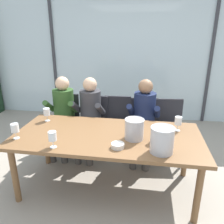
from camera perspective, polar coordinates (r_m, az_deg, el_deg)
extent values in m
plane|color=#9E9384|center=(3.81, 1.57, -9.23)|extent=(14.00, 14.00, 0.00)
cube|color=silver|center=(4.90, 4.17, 13.30)|extent=(7.35, 0.03, 2.60)
cube|color=#38383D|center=(5.29, -14.52, 13.22)|extent=(0.06, 0.06, 2.60)
cube|color=#38383D|center=(5.01, 23.77, 11.88)|extent=(0.06, 0.06, 2.60)
cube|color=#386633|center=(9.05, 6.52, 13.21)|extent=(13.35, 2.40, 1.66)
cube|color=brown|center=(2.61, -1.22, -6.10)|extent=(2.15, 1.01, 0.04)
cylinder|color=brown|center=(2.80, -23.55, -14.55)|extent=(0.07, 0.07, 0.69)
cylinder|color=brown|center=(2.49, 21.05, -18.96)|extent=(0.07, 0.07, 0.69)
cylinder|color=brown|center=(3.40, -16.45, -7.32)|extent=(0.07, 0.07, 0.69)
cylinder|color=brown|center=(3.15, 18.27, -9.84)|extent=(0.07, 0.07, 0.69)
cube|color=#232328|center=(3.67, -11.97, -2.86)|extent=(0.49, 0.49, 0.03)
cube|color=#232328|center=(3.77, -11.52, 1.43)|extent=(0.42, 0.09, 0.42)
cylinder|color=#232328|center=(3.65, -15.31, -7.39)|extent=(0.04, 0.04, 0.45)
cylinder|color=#232328|center=(3.56, -9.40, -7.65)|extent=(0.04, 0.04, 0.45)
cylinder|color=#232328|center=(3.98, -13.78, -4.92)|extent=(0.04, 0.04, 0.45)
cylinder|color=#232328|center=(3.89, -8.36, -5.08)|extent=(0.04, 0.04, 0.45)
cube|color=#232328|center=(3.51, -5.04, -3.53)|extent=(0.46, 0.46, 0.03)
cube|color=#232328|center=(3.61, -4.27, 0.95)|extent=(0.42, 0.05, 0.42)
cylinder|color=#232328|center=(3.50, -8.80, -8.06)|extent=(0.04, 0.04, 0.45)
cylinder|color=#232328|center=(3.40, -2.70, -8.72)|extent=(0.04, 0.04, 0.45)
cylinder|color=#232328|center=(3.82, -6.90, -5.47)|extent=(0.04, 0.04, 0.45)
cylinder|color=#232328|center=(3.73, -1.30, -6.00)|extent=(0.04, 0.04, 0.45)
cube|color=#232328|center=(3.47, 1.13, -3.72)|extent=(0.46, 0.46, 0.03)
cube|color=#232328|center=(3.58, 1.48, 0.82)|extent=(0.42, 0.05, 0.42)
cylinder|color=#232328|center=(3.43, -2.43, -8.48)|extent=(0.04, 0.04, 0.45)
cylinder|color=#232328|center=(3.39, 3.99, -8.84)|extent=(0.04, 0.04, 0.45)
cylinder|color=#232328|center=(3.76, -1.49, -5.77)|extent=(0.04, 0.04, 0.45)
cylinder|color=#232328|center=(3.73, 4.32, -6.06)|extent=(0.04, 0.04, 0.45)
cube|color=#232328|center=(3.41, 8.27, -4.40)|extent=(0.48, 0.48, 0.03)
cube|color=#232328|center=(3.51, 8.18, 0.25)|extent=(0.42, 0.08, 0.42)
cylinder|color=#232328|center=(3.33, 5.05, -9.44)|extent=(0.04, 0.04, 0.45)
cylinder|color=#232328|center=(3.37, 11.61, -9.45)|extent=(0.04, 0.04, 0.45)
cylinder|color=#232328|center=(3.67, 4.87, -6.54)|extent=(0.04, 0.04, 0.45)
cylinder|color=#232328|center=(3.70, 10.80, -6.59)|extent=(0.04, 0.04, 0.45)
cube|color=#232328|center=(3.44, 14.46, -4.63)|extent=(0.49, 0.49, 0.03)
cube|color=#232328|center=(3.54, 14.16, -0.01)|extent=(0.42, 0.08, 0.42)
cylinder|color=#232328|center=(3.34, 11.50, -9.70)|extent=(0.04, 0.04, 0.45)
cylinder|color=#232328|center=(3.42, 17.89, -9.57)|extent=(0.04, 0.04, 0.45)
cylinder|color=#232328|center=(3.67, 10.66, -6.79)|extent=(0.04, 0.04, 0.45)
cylinder|color=#232328|center=(3.75, 16.46, -6.75)|extent=(0.04, 0.04, 0.45)
cylinder|color=#2D5123|center=(3.58, -12.16, 1.55)|extent=(0.33, 0.33, 0.52)
sphere|color=#DBAD89|center=(3.48, -12.58, 7.09)|extent=(0.21, 0.21, 0.21)
cube|color=#47423D|center=(3.52, -14.26, -3.45)|extent=(0.15, 0.41, 0.13)
cube|color=#47423D|center=(3.46, -11.47, -3.62)|extent=(0.15, 0.41, 0.13)
cylinder|color=#47423D|center=(3.46, -15.05, -8.67)|extent=(0.10, 0.10, 0.48)
cylinder|color=#47423D|center=(3.40, -12.19, -8.94)|extent=(0.10, 0.10, 0.48)
cylinder|color=#2D5123|center=(3.53, -15.72, 1.43)|extent=(0.09, 0.33, 0.26)
cylinder|color=#2D5123|center=(3.40, -9.78, 1.23)|extent=(0.09, 0.33, 0.26)
cylinder|color=#38383D|center=(3.45, -5.46, 1.22)|extent=(0.34, 0.34, 0.52)
sphere|color=#DBAD89|center=(3.35, -5.66, 6.98)|extent=(0.21, 0.21, 0.21)
cube|color=#47423D|center=(3.39, -7.81, -3.89)|extent=(0.16, 0.41, 0.13)
cube|color=#47423D|center=(3.34, -4.91, -4.19)|extent=(0.16, 0.41, 0.13)
cylinder|color=#47423D|center=(3.34, -8.80, -9.29)|extent=(0.10, 0.10, 0.48)
cylinder|color=#47423D|center=(3.28, -5.83, -9.69)|extent=(0.10, 0.10, 0.48)
cylinder|color=#38383D|center=(3.40, -9.15, 1.23)|extent=(0.10, 0.33, 0.26)
cylinder|color=#38383D|center=(3.28, -2.96, 0.77)|extent=(0.10, 0.33, 0.26)
cylinder|color=#192347|center=(3.34, 8.27, 0.51)|extent=(0.34, 0.34, 0.52)
sphere|color=#936B4C|center=(3.25, 8.57, 6.43)|extent=(0.21, 0.21, 0.21)
cube|color=#47423D|center=(3.26, 6.11, -4.81)|extent=(0.16, 0.41, 0.13)
cube|color=#47423D|center=(3.25, 9.26, -5.08)|extent=(0.16, 0.41, 0.13)
cylinder|color=#47423D|center=(3.21, 5.44, -10.46)|extent=(0.10, 0.10, 0.48)
cylinder|color=#47423D|center=(3.19, 8.69, -10.78)|extent=(0.10, 0.10, 0.48)
cylinder|color=#192347|center=(3.24, 4.73, 0.53)|extent=(0.11, 0.33, 0.26)
cylinder|color=#192347|center=(3.21, 11.44, -0.01)|extent=(0.11, 0.33, 0.26)
cylinder|color=#B7B7BC|center=(2.23, 12.62, -7.01)|extent=(0.23, 0.23, 0.26)
torus|color=silver|center=(2.18, 12.87, -3.99)|extent=(0.24, 0.24, 0.01)
cylinder|color=#B7B7BC|center=(2.46, 5.68, -4.41)|extent=(0.21, 0.21, 0.23)
torus|color=silver|center=(2.42, 5.77, -1.96)|extent=(0.22, 0.22, 0.01)
cylinder|color=silver|center=(2.30, 1.47, -8.54)|extent=(0.13, 0.13, 0.05)
cylinder|color=silver|center=(2.49, 11.15, -7.27)|extent=(0.07, 0.07, 0.00)
cylinder|color=silver|center=(2.47, 11.21, -6.45)|extent=(0.01, 0.01, 0.07)
cylinder|color=silver|center=(2.43, 11.34, -4.65)|extent=(0.08, 0.08, 0.09)
cylinder|color=silver|center=(2.40, -14.70, -8.61)|extent=(0.07, 0.07, 0.00)
cylinder|color=silver|center=(2.38, -14.78, -7.78)|extent=(0.01, 0.01, 0.07)
cylinder|color=silver|center=(2.35, -14.96, -5.93)|extent=(0.08, 0.08, 0.09)
cylinder|color=#E0D184|center=(2.36, -14.90, -6.52)|extent=(0.07, 0.07, 0.04)
cylinder|color=silver|center=(2.72, -23.16, -6.14)|extent=(0.07, 0.07, 0.00)
cylinder|color=silver|center=(2.71, -23.27, -5.38)|extent=(0.01, 0.01, 0.07)
cylinder|color=silver|center=(2.67, -23.52, -3.73)|extent=(0.08, 0.08, 0.09)
cylinder|color=#E0D184|center=(2.68, -23.44, -4.25)|extent=(0.07, 0.07, 0.04)
cylinder|color=silver|center=(3.10, -16.10, -2.12)|extent=(0.07, 0.07, 0.00)
cylinder|color=silver|center=(3.09, -16.17, -1.43)|extent=(0.01, 0.01, 0.07)
cylinder|color=silver|center=(3.06, -16.32, 0.05)|extent=(0.08, 0.08, 0.09)
cylinder|color=#560C1E|center=(3.07, -16.28, -0.42)|extent=(0.07, 0.07, 0.04)
cylinder|color=silver|center=(2.81, 16.29, -4.49)|extent=(0.07, 0.07, 0.00)
cylinder|color=silver|center=(2.79, 16.37, -3.75)|extent=(0.01, 0.01, 0.07)
cylinder|color=silver|center=(2.76, 16.54, -2.13)|extent=(0.08, 0.08, 0.09)
cylinder|color=maroon|center=(2.77, 16.49, -2.64)|extent=(0.07, 0.07, 0.04)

